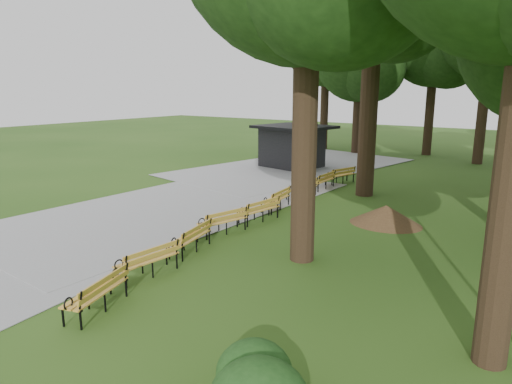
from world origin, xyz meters
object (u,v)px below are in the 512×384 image
Objects in this scene: kiosk at (292,146)px; bench_3 at (222,221)px; dirt_mound at (386,215)px; bench_5 at (275,199)px; person at (311,172)px; bench_0 at (96,292)px; bench_4 at (259,210)px; bench_6 at (302,188)px; bench_2 at (190,237)px; bench_1 at (147,260)px; lamp_post at (306,132)px; bench_7 at (322,181)px; bench_8 at (340,175)px.

kiosk reaches higher than bench_3.
bench_5 is (-4.41, -0.62, 0.08)m from dirt_mound.
person reaches higher than bench_0.
bench_4 is 1.00× the size of bench_6.
dirt_mound is 1.16× the size of bench_4.
bench_2 is at bearing 175.73° from bench_0.
bench_1 is at bearing 13.41° from bench_4.
person is 6.11m from kiosk.
person reaches higher than bench_3.
bench_2 and bench_5 have the same top height.
lamp_post is 5.68m from bench_6.
lamp_post is (-1.74, 2.58, 1.68)m from person.
bench_0 is at bearing -105.75° from dirt_mound.
bench_7 and bench_8 have the same top height.
bench_0 is 1.00× the size of bench_8.
bench_6 is 1.00× the size of bench_7.
bench_8 is at bearing 177.28° from bench_7.
person is 0.75m from bench_7.
bench_5 is (-1.51, 9.65, 0.00)m from bench_0.
bench_7 is at bearing -170.08° from bench_1.
bench_4 is (1.26, -6.28, -0.38)m from person.
bench_3 is 1.00× the size of bench_5.
bench_6 is (-1.67, 12.06, 0.00)m from bench_0.
bench_1 is 2.06m from bench_2.
bench_1 is at bearing -2.74° from bench_2.
person reaches higher than bench_4.
bench_1 is 1.00× the size of bench_2.
bench_4 is at bearing -171.35° from bench_3.
bench_5 is at bearing 171.36° from bench_0.
bench_5 is (-0.39, 1.75, 0.00)m from bench_4.
person is 4.62m from bench_5.
bench_8 is (-0.70, 11.99, 0.00)m from bench_2.
bench_2 is (3.17, -12.74, -2.06)m from lamp_post.
bench_3 is at bearing -134.21° from dirt_mound.
dirt_mound is at bearing 54.96° from bench_8.
bench_1 and bench_5 have the same top height.
bench_4 is (5.17, -10.94, -0.87)m from kiosk.
person is 3.54m from lamp_post.
bench_6 is at bearing 158.63° from dirt_mound.
bench_5 is 6.36m from bench_8.
bench_0 is 4.13m from bench_2.
bench_4 is at bearing 5.11° from bench_5.
dirt_mound is 1.16× the size of bench_7.
person is at bearing -158.95° from bench_3.
bench_4 is (0.16, 1.92, 0.00)m from bench_3.
lamp_post is at bearing -90.28° from bench_8.
bench_2 is at bearing 19.90° from bench_8.
kiosk reaches higher than bench_1.
kiosk is 6.58m from bench_7.
bench_0 is 1.00× the size of bench_6.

